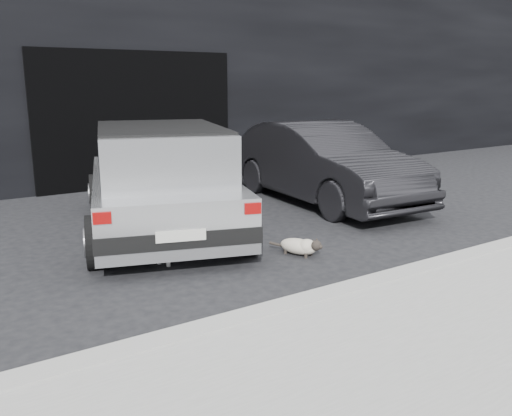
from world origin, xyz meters
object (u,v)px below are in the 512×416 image
silver_hatchback (160,175)px  second_car (323,163)px  cat_siamese (301,246)px  cat_white (176,244)px

silver_hatchback → second_car: silver_hatchback is taller
silver_hatchback → second_car: bearing=22.6°
second_car → cat_siamese: size_ratio=6.22×
second_car → cat_white: 3.77m
silver_hatchback → cat_siamese: bearing=-45.4°
cat_siamese → silver_hatchback: bearing=-84.4°
cat_siamese → cat_white: cat_white is taller
cat_siamese → cat_white: 1.47m
second_car → cat_white: size_ratio=5.16×
second_car → cat_white: bearing=-152.3°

